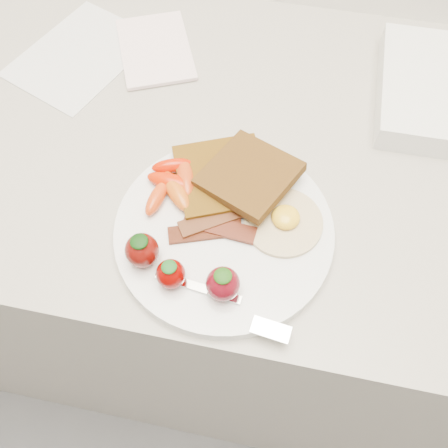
# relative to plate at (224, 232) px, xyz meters

# --- Properties ---
(counter) EXTENTS (2.00, 0.60, 0.90)m
(counter) POSITION_rel_plate_xyz_m (0.02, 0.16, -0.46)
(counter) COLOR gray
(counter) RESTS_ON ground
(plate) EXTENTS (0.27, 0.27, 0.02)m
(plate) POSITION_rel_plate_xyz_m (0.00, 0.00, 0.00)
(plate) COLOR white
(plate) RESTS_ON counter
(toast_lower) EXTENTS (0.15, 0.15, 0.01)m
(toast_lower) POSITION_rel_plate_xyz_m (-0.02, 0.07, 0.02)
(toast_lower) COLOR #452904
(toast_lower) RESTS_ON plate
(toast_upper) EXTENTS (0.14, 0.14, 0.02)m
(toast_upper) POSITION_rel_plate_xyz_m (0.02, 0.07, 0.03)
(toast_upper) COLOR black
(toast_upper) RESTS_ON toast_lower
(fried_egg) EXTENTS (0.10, 0.10, 0.02)m
(fried_egg) POSITION_rel_plate_xyz_m (0.07, 0.02, 0.01)
(fried_egg) COLOR silver
(fried_egg) RESTS_ON plate
(bacon_strips) EXTENTS (0.11, 0.08, 0.01)m
(bacon_strips) POSITION_rel_plate_xyz_m (-0.01, -0.00, 0.01)
(bacon_strips) COLOR black
(bacon_strips) RESTS_ON plate
(baby_carrots) EXTENTS (0.07, 0.10, 0.02)m
(baby_carrots) POSITION_rel_plate_xyz_m (-0.07, 0.05, 0.02)
(baby_carrots) COLOR #C32000
(baby_carrots) RESTS_ON plate
(strawberries) EXTENTS (0.14, 0.06, 0.05)m
(strawberries) POSITION_rel_plate_xyz_m (-0.04, -0.07, 0.03)
(strawberries) COLOR #520905
(strawberries) RESTS_ON plate
(fork) EXTENTS (0.16, 0.06, 0.00)m
(fork) POSITION_rel_plate_xyz_m (0.03, -0.10, 0.01)
(fork) COLOR silver
(fork) RESTS_ON plate
(paper_sheet) EXTENTS (0.22, 0.25, 0.00)m
(paper_sheet) POSITION_rel_plate_xyz_m (-0.29, 0.27, -0.01)
(paper_sheet) COLOR silver
(paper_sheet) RESTS_ON counter
(notepad) EXTENTS (0.16, 0.19, 0.01)m
(notepad) POSITION_rel_plate_xyz_m (-0.17, 0.30, -0.00)
(notepad) COLOR white
(notepad) RESTS_ON paper_sheet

